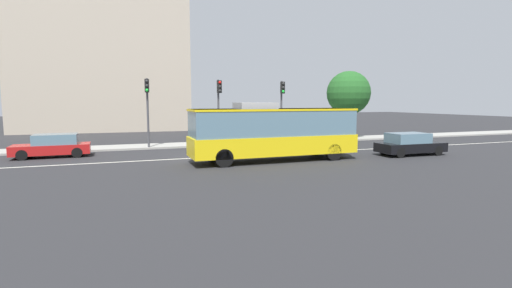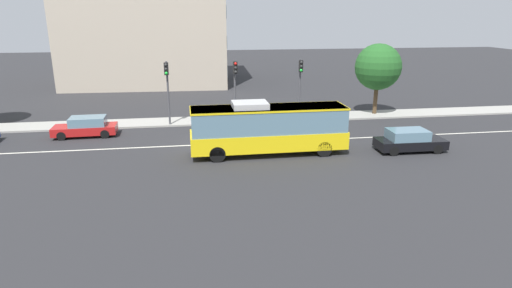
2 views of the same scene
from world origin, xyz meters
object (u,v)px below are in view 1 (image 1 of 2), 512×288
(transit_bus, at_px, (274,131))
(street_tree_kerbside_centre, at_px, (349,93))
(traffic_light_mid_block, at_px, (219,101))
(traffic_light_far_corner, at_px, (282,101))
(sedan_red, at_px, (53,146))
(sedan_black, at_px, (410,144))
(traffic_light_near_corner, at_px, (147,101))

(transit_bus, xyz_separation_m, street_tree_kerbside_centre, (11.46, 9.51, 2.47))
(traffic_light_mid_block, height_order, traffic_light_far_corner, same)
(sedan_red, relative_size, street_tree_kerbside_centre, 0.72)
(sedan_black, bearing_deg, sedan_red, 163.46)
(traffic_light_mid_block, distance_m, traffic_light_far_corner, 5.42)
(sedan_black, relative_size, traffic_light_far_corner, 0.87)
(sedan_black, relative_size, traffic_light_mid_block, 0.87)
(transit_bus, bearing_deg, sedan_red, 153.73)
(sedan_red, height_order, traffic_light_mid_block, traffic_light_mid_block)
(traffic_light_near_corner, relative_size, traffic_light_far_corner, 1.00)
(transit_bus, bearing_deg, traffic_light_far_corner, 62.84)
(traffic_light_near_corner, distance_m, street_tree_kerbside_centre, 18.14)
(sedan_red, bearing_deg, traffic_light_near_corner, -163.13)
(sedan_red, height_order, traffic_light_near_corner, traffic_light_near_corner)
(traffic_light_far_corner, bearing_deg, sedan_red, -78.67)
(transit_bus, relative_size, sedan_black, 2.21)
(transit_bus, relative_size, sedan_red, 2.20)
(traffic_light_far_corner, height_order, street_tree_kerbside_centre, street_tree_kerbside_centre)
(transit_bus, relative_size, traffic_light_far_corner, 1.93)
(transit_bus, height_order, traffic_light_mid_block, traffic_light_mid_block)
(sedan_red, distance_m, sedan_black, 23.03)
(transit_bus, distance_m, street_tree_kerbside_centre, 15.10)
(sedan_red, bearing_deg, transit_bus, 152.25)
(sedan_red, xyz_separation_m, traffic_light_near_corner, (6.00, 2.03, 2.84))
(transit_bus, bearing_deg, traffic_light_mid_block, 98.36)
(sedan_red, relative_size, sedan_black, 1.00)
(street_tree_kerbside_centre, bearing_deg, traffic_light_far_corner, -170.23)
(sedan_red, height_order, street_tree_kerbside_centre, street_tree_kerbside_centre)
(sedan_black, distance_m, traffic_light_near_corner, 18.54)
(sedan_red, distance_m, street_tree_kerbside_centre, 24.57)
(traffic_light_near_corner, bearing_deg, sedan_red, -66.77)
(traffic_light_mid_block, height_order, street_tree_kerbside_centre, street_tree_kerbside_centre)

